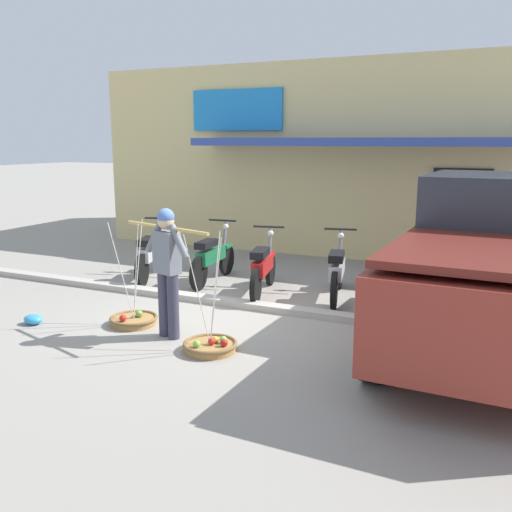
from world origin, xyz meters
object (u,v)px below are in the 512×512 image
fruit_basket_left_side (134,319)px  plastic_litter_bag (33,319)px  motorcycle_end_of_row (337,271)px  fruit_basket_right_side (210,345)px  motorcycle_third_in_row (263,268)px  motorcycle_second_in_row (212,258)px  fruit_vendor (167,264)px  motorcycle_nearest_shop (152,255)px  parked_truck (491,266)px

fruit_basket_left_side → plastic_litter_bag: fruit_basket_left_side is taller
motorcycle_end_of_row → fruit_basket_right_side: bearing=-104.1°
plastic_litter_bag → motorcycle_third_in_row: bearing=50.5°
motorcycle_third_in_row → plastic_litter_bag: (-2.29, -2.78, -0.38)m
fruit_basket_left_side → motorcycle_third_in_row: (1.00, 2.20, 0.38)m
fruit_basket_left_side → motorcycle_second_in_row: fruit_basket_left_side is taller
fruit_vendor → motorcycle_second_in_row: (-0.89, 2.77, -0.52)m
motorcycle_nearest_shop → motorcycle_second_in_row: same height
fruit_basket_left_side → motorcycle_third_in_row: fruit_basket_left_side is taller
fruit_vendor → fruit_basket_left_side: 1.18m
motorcycle_third_in_row → motorcycle_end_of_row: bearing=12.3°
motorcycle_nearest_shop → motorcycle_end_of_row: size_ratio=0.98×
fruit_vendor → plastic_litter_bag: bearing=-169.9°
fruit_vendor → parked_truck: size_ratio=0.36×
plastic_litter_bag → fruit_vendor: bearing=10.1°
motorcycle_second_in_row → motorcycle_end_of_row: 2.36m
fruit_vendor → plastic_litter_bag: (-2.02, -0.36, -0.91)m
motorcycle_second_in_row → parked_truck: bearing=-17.1°
fruit_basket_right_side → fruit_vendor: bearing=163.4°
fruit_vendor → plastic_litter_bag: 2.25m
fruit_basket_left_side → motorcycle_third_in_row: bearing=65.5°
motorcycle_second_in_row → motorcycle_end_of_row: size_ratio=1.01×
fruit_basket_right_side → motorcycle_nearest_shop: fruit_basket_right_side is taller
parked_truck → plastic_litter_bag: bearing=-163.6°
motorcycle_end_of_row → parked_truck: 2.73m
fruit_basket_right_side → plastic_litter_bag: (-2.76, -0.14, -0.00)m
motorcycle_nearest_shop → fruit_basket_left_side: bearing=-60.7°
motorcycle_second_in_row → plastic_litter_bag: 3.35m
fruit_vendor → motorcycle_third_in_row: 2.49m
motorcycle_nearest_shop → motorcycle_third_in_row: bearing=-3.4°
parked_truck → motorcycle_third_in_row: bearing=162.8°
fruit_basket_right_side → parked_truck: bearing=27.2°
fruit_basket_right_side → motorcycle_end_of_row: bearing=75.9°
fruit_basket_right_side → motorcycle_second_in_row: (-1.63, 2.99, 0.38)m
motorcycle_end_of_row → parked_truck: parked_truck is taller
fruit_vendor → parked_truck: 4.00m
motorcycle_third_in_row → parked_truck: parked_truck is taller
motorcycle_second_in_row → motorcycle_end_of_row: (2.36, -0.09, 0.00)m
fruit_vendor → fruit_basket_right_side: size_ratio=1.17×
fruit_vendor → motorcycle_second_in_row: 2.96m
motorcycle_end_of_row → parked_truck: size_ratio=0.38×
motorcycle_end_of_row → fruit_basket_left_side: bearing=-131.8°
fruit_basket_right_side → parked_truck: (3.03, 1.56, 0.96)m
motorcycle_second_in_row → fruit_basket_right_side: bearing=-61.5°
fruit_basket_right_side → plastic_litter_bag: size_ratio=5.18×
motorcycle_end_of_row → motorcycle_nearest_shop: bearing=-178.0°
motorcycle_second_in_row → motorcycle_third_in_row: same height
fruit_basket_left_side → fruit_basket_right_side: same height
motorcycle_second_in_row → plastic_litter_bag: bearing=-109.9°
motorcycle_nearest_shop → motorcycle_end_of_row: (3.51, 0.12, 0.00)m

